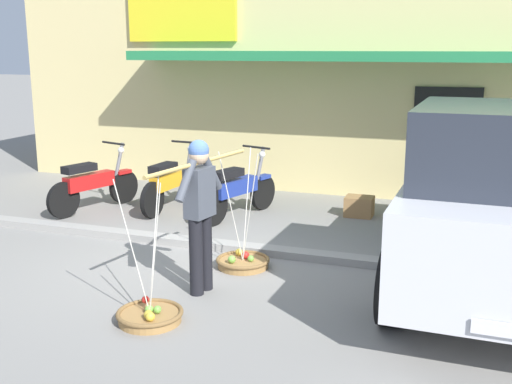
{
  "coord_description": "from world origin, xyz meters",
  "views": [
    {
      "loc": [
        3.22,
        -6.67,
        2.64
      ],
      "look_at": [
        0.64,
        0.6,
        0.85
      ],
      "focal_mm": 43.79,
      "sensor_mm": 36.0,
      "label": 1
    }
  ],
  "objects_px": {
    "motorcycle_nearest_shop": "(93,184)",
    "parked_truck": "(504,200)",
    "fruit_basket_left_side": "(243,261)",
    "motorcycle_second_in_row": "(172,183)",
    "motorcycle_third_in_row": "(238,190)",
    "wooden_crate": "(359,206)",
    "fruit_vendor": "(200,206)",
    "fruit_basket_right_side": "(150,315)"
  },
  "relations": [
    {
      "from": "fruit_basket_right_side",
      "to": "motorcycle_third_in_row",
      "type": "distance_m",
      "value": 3.97
    },
    {
      "from": "motorcycle_third_in_row",
      "to": "wooden_crate",
      "type": "bearing_deg",
      "value": 22.07
    },
    {
      "from": "fruit_vendor",
      "to": "parked_truck",
      "type": "height_order",
      "value": "parked_truck"
    },
    {
      "from": "fruit_vendor",
      "to": "motorcycle_nearest_shop",
      "type": "xyz_separation_m",
      "value": [
        -3.14,
        2.62,
        -0.53
      ]
    },
    {
      "from": "fruit_basket_left_side",
      "to": "wooden_crate",
      "type": "bearing_deg",
      "value": 72.31
    },
    {
      "from": "fruit_basket_right_side",
      "to": "parked_truck",
      "type": "relative_size",
      "value": 0.31
    },
    {
      "from": "motorcycle_nearest_shop",
      "to": "fruit_vendor",
      "type": "bearing_deg",
      "value": -39.82
    },
    {
      "from": "fruit_basket_right_side",
      "to": "motorcycle_second_in_row",
      "type": "height_order",
      "value": "fruit_basket_right_side"
    },
    {
      "from": "parked_truck",
      "to": "wooden_crate",
      "type": "bearing_deg",
      "value": 128.03
    },
    {
      "from": "fruit_vendor",
      "to": "fruit_basket_left_side",
      "type": "height_order",
      "value": "fruit_vendor"
    },
    {
      "from": "fruit_vendor",
      "to": "motorcycle_third_in_row",
      "type": "distance_m",
      "value": 3.15
    },
    {
      "from": "fruit_basket_left_side",
      "to": "motorcycle_nearest_shop",
      "type": "xyz_separation_m",
      "value": [
        -3.29,
        1.73,
        0.38
      ]
    },
    {
      "from": "motorcycle_second_in_row",
      "to": "wooden_crate",
      "type": "xyz_separation_m",
      "value": [
        3.02,
        0.62,
        -0.29
      ]
    },
    {
      "from": "motorcycle_nearest_shop",
      "to": "motorcycle_third_in_row",
      "type": "relative_size",
      "value": 1.0
    },
    {
      "from": "fruit_vendor",
      "to": "wooden_crate",
      "type": "relative_size",
      "value": 4.05
    },
    {
      "from": "parked_truck",
      "to": "motorcycle_second_in_row",
      "type": "bearing_deg",
      "value": 158.74
    },
    {
      "from": "fruit_basket_right_side",
      "to": "motorcycle_second_in_row",
      "type": "distance_m",
      "value": 4.42
    },
    {
      "from": "motorcycle_second_in_row",
      "to": "wooden_crate",
      "type": "bearing_deg",
      "value": 11.59
    },
    {
      "from": "motorcycle_third_in_row",
      "to": "parked_truck",
      "type": "height_order",
      "value": "parked_truck"
    },
    {
      "from": "motorcycle_third_in_row",
      "to": "motorcycle_second_in_row",
      "type": "bearing_deg",
      "value": 174.81
    },
    {
      "from": "motorcycle_nearest_shop",
      "to": "motorcycle_second_in_row",
      "type": "bearing_deg",
      "value": 23.16
    },
    {
      "from": "motorcycle_nearest_shop",
      "to": "parked_truck",
      "type": "bearing_deg",
      "value": -13.11
    },
    {
      "from": "wooden_crate",
      "to": "parked_truck",
      "type": "bearing_deg",
      "value": -51.97
    },
    {
      "from": "motorcycle_third_in_row",
      "to": "parked_truck",
      "type": "relative_size",
      "value": 0.37
    },
    {
      "from": "motorcycle_third_in_row",
      "to": "parked_truck",
      "type": "bearing_deg",
      "value": -25.84
    },
    {
      "from": "parked_truck",
      "to": "wooden_crate",
      "type": "height_order",
      "value": "parked_truck"
    },
    {
      "from": "fruit_basket_left_side",
      "to": "motorcycle_second_in_row",
      "type": "height_order",
      "value": "fruit_basket_left_side"
    },
    {
      "from": "motorcycle_third_in_row",
      "to": "parked_truck",
      "type": "xyz_separation_m",
      "value": [
        3.82,
        -1.85,
        0.58
      ]
    },
    {
      "from": "motorcycle_third_in_row",
      "to": "fruit_vendor",
      "type": "bearing_deg",
      "value": -76.31
    },
    {
      "from": "motorcycle_second_in_row",
      "to": "parked_truck",
      "type": "relative_size",
      "value": 0.38
    },
    {
      "from": "motorcycle_nearest_shop",
      "to": "fruit_basket_left_side",
      "type": "bearing_deg",
      "value": -27.73
    },
    {
      "from": "fruit_basket_left_side",
      "to": "motorcycle_second_in_row",
      "type": "xyz_separation_m",
      "value": [
        -2.11,
        2.24,
        0.38
      ]
    },
    {
      "from": "motorcycle_second_in_row",
      "to": "wooden_crate",
      "type": "height_order",
      "value": "motorcycle_second_in_row"
    },
    {
      "from": "parked_truck",
      "to": "motorcycle_third_in_row",
      "type": "bearing_deg",
      "value": 154.16
    },
    {
      "from": "fruit_basket_left_side",
      "to": "motorcycle_second_in_row",
      "type": "bearing_deg",
      "value": 133.23
    },
    {
      "from": "motorcycle_nearest_shop",
      "to": "wooden_crate",
      "type": "distance_m",
      "value": 4.37
    },
    {
      "from": "motorcycle_third_in_row",
      "to": "wooden_crate",
      "type": "xyz_separation_m",
      "value": [
        1.8,
        0.73,
        -0.29
      ]
    },
    {
      "from": "fruit_vendor",
      "to": "motorcycle_third_in_row",
      "type": "relative_size",
      "value": 1.02
    },
    {
      "from": "fruit_basket_right_side",
      "to": "motorcycle_second_in_row",
      "type": "xyz_separation_m",
      "value": [
        -1.8,
        4.02,
        0.38
      ]
    },
    {
      "from": "motorcycle_nearest_shop",
      "to": "fruit_basket_right_side",
      "type": "bearing_deg",
      "value": -49.57
    },
    {
      "from": "motorcycle_nearest_shop",
      "to": "motorcycle_third_in_row",
      "type": "height_order",
      "value": "same"
    },
    {
      "from": "fruit_basket_left_side",
      "to": "fruit_basket_right_side",
      "type": "relative_size",
      "value": 1.0
    }
  ]
}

